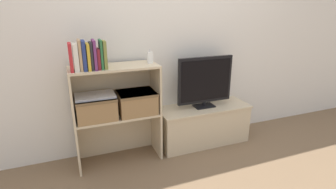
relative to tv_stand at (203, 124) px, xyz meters
name	(u,v)px	position (x,y,z in m)	size (l,w,h in m)	color
ground_plane	(174,157)	(-0.43, -0.18, -0.22)	(16.00, 16.00, 0.00)	brown
wall_back	(160,35)	(-0.43, 0.22, 0.98)	(10.00, 0.05, 2.40)	silver
tv_stand	(203,124)	(0.00, 0.00, 0.00)	(1.02, 0.38, 0.43)	#CCB793
tv	(205,81)	(0.00, 0.00, 0.50)	(0.62, 0.14, 0.55)	black
bookshelf_lower_tier	(117,129)	(-0.95, 0.05, 0.09)	(0.80, 0.34, 0.49)	#CCB793
bookshelf_upper_tier	(114,83)	(-0.95, 0.05, 0.57)	(0.80, 0.34, 0.47)	#CCB793
book_crimson	(71,57)	(-1.31, -0.08, 0.86)	(0.03, 0.15, 0.23)	#B22328
book_ivory	(76,57)	(-1.27, -0.08, 0.86)	(0.04, 0.14, 0.23)	silver
book_tan	(80,55)	(-1.23, -0.08, 0.88)	(0.02, 0.13, 0.26)	tan
book_navy	(84,55)	(-1.20, -0.08, 0.87)	(0.03, 0.14, 0.25)	navy
book_mustard	(88,57)	(-1.17, -0.08, 0.86)	(0.02, 0.15, 0.22)	gold
book_charcoal	(91,56)	(-1.15, -0.08, 0.86)	(0.02, 0.15, 0.23)	#232328
book_plum	(94,55)	(-1.12, -0.08, 0.87)	(0.02, 0.16, 0.25)	#6B2D66
book_maroon	(98,59)	(-1.09, -0.08, 0.83)	(0.02, 0.13, 0.18)	maroon
book_forest	(101,54)	(-1.06, -0.08, 0.87)	(0.02, 0.13, 0.25)	#286638
book_olive	(105,55)	(-1.03, -0.08, 0.87)	(0.03, 0.12, 0.24)	olive
baby_monitor	(150,58)	(-0.61, -0.01, 0.80)	(0.05, 0.04, 0.14)	white
storage_basket_left	(96,106)	(-1.14, -0.03, 0.39)	(0.36, 0.30, 0.21)	#937047
storage_basket_right	(136,101)	(-0.76, -0.03, 0.39)	(0.36, 0.30, 0.21)	#937047
laptop	(95,96)	(-1.14, -0.03, 0.49)	(0.35, 0.24, 0.02)	#BCBCC1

